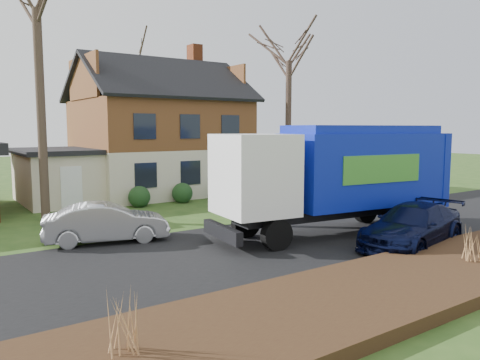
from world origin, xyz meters
TOP-DOWN VIEW (x-y plane):
  - ground at (0.00, 0.00)m, footprint 120.00×120.00m
  - road at (0.00, 0.00)m, footprint 80.00×7.00m
  - mulch_verge at (0.00, -5.30)m, footprint 80.00×3.50m
  - main_house at (1.49, 13.91)m, footprint 12.95×8.95m
  - garbage_truck at (2.65, -0.10)m, footprint 9.59×3.63m
  - silver_sedan at (-4.98, 3.46)m, footprint 4.37×2.45m
  - navy_wagon at (3.12, -2.89)m, footprint 5.13×2.87m
  - tree_front_east at (8.54, 9.78)m, footprint 4.08×4.08m
  - tree_back at (4.09, 22.48)m, footprint 3.63×3.63m
  - grass_clump_west at (-7.61, -5.15)m, footprint 0.38×0.31m
  - grass_clump_mid at (2.16, -5.47)m, footprint 0.34×0.28m

SIDE VIEW (x-z plane):
  - ground at x=0.00m, z-range 0.00..0.00m
  - road at x=0.00m, z-range 0.00..0.02m
  - mulch_verge at x=0.00m, z-range 0.00..0.30m
  - silver_sedan at x=-4.98m, z-range 0.00..1.36m
  - navy_wagon at x=3.12m, z-range 0.00..1.40m
  - grass_clump_mid at x=2.16m, z-range 0.30..1.26m
  - grass_clump_west at x=-7.61m, z-range 0.30..1.30m
  - garbage_truck at x=2.65m, z-range 0.31..4.31m
  - main_house at x=1.49m, z-range -0.60..8.66m
  - tree_front_east at x=8.54m, z-range 3.55..14.88m
  - tree_back at x=4.09m, z-range 3.84..15.34m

